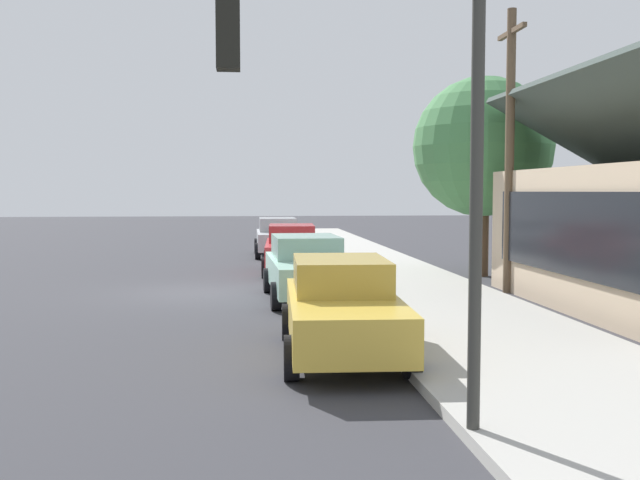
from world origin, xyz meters
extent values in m
plane|color=#38383D|center=(0.00, 0.00, 0.00)|extent=(120.00, 120.00, 0.00)
cube|color=#B2AFA8|center=(0.00, 5.60, 0.08)|extent=(60.00, 4.20, 0.16)
cube|color=silver|center=(-10.78, 2.61, 0.68)|extent=(4.56, 1.76, 0.70)
cube|color=#A0A2A6|center=(-11.23, 2.62, 1.31)|extent=(2.20, 1.53, 0.56)
cylinder|color=black|center=(-9.36, 3.46, 0.33)|extent=(0.66, 0.23, 0.66)
cylinder|color=black|center=(-9.38, 1.74, 0.33)|extent=(0.66, 0.23, 0.66)
cylinder|color=black|center=(-12.18, 3.48, 0.33)|extent=(0.66, 0.23, 0.66)
cylinder|color=black|center=(-12.20, 1.76, 0.33)|extent=(0.66, 0.23, 0.66)
cube|color=red|center=(-4.39, 2.76, 0.68)|extent=(4.72, 1.96, 0.70)
cube|color=#A9272B|center=(-4.85, 2.79, 1.31)|extent=(2.30, 1.62, 0.56)
cylinder|color=black|center=(-2.91, 3.53, 0.33)|extent=(0.67, 0.26, 0.66)
cylinder|color=black|center=(-3.01, 1.83, 0.33)|extent=(0.67, 0.26, 0.66)
cylinder|color=black|center=(-5.78, 3.69, 0.33)|extent=(0.67, 0.26, 0.66)
cylinder|color=black|center=(-5.87, 1.99, 0.33)|extent=(0.67, 0.26, 0.66)
cube|color=#9ED1BC|center=(1.67, 2.75, 0.68)|extent=(4.87, 1.96, 0.70)
cube|color=#86B1A0|center=(1.19, 2.74, 1.31)|extent=(2.36, 1.67, 0.56)
cylinder|color=black|center=(3.14, 3.71, 0.33)|extent=(0.67, 0.24, 0.66)
cylinder|color=black|center=(3.19, 1.88, 0.33)|extent=(0.67, 0.24, 0.66)
cylinder|color=black|center=(0.15, 3.63, 0.33)|extent=(0.67, 0.24, 0.66)
cylinder|color=black|center=(0.20, 1.80, 0.33)|extent=(0.67, 0.24, 0.66)
cube|color=gold|center=(7.97, 2.76, 0.68)|extent=(4.72, 1.96, 0.70)
cube|color=gold|center=(7.50, 2.78, 1.31)|extent=(2.30, 1.64, 0.56)
cylinder|color=black|center=(9.45, 3.56, 0.33)|extent=(0.67, 0.25, 0.66)
cylinder|color=black|center=(9.37, 1.82, 0.33)|extent=(0.67, 0.25, 0.66)
cylinder|color=black|center=(6.57, 3.70, 0.33)|extent=(0.67, 0.25, 0.66)
cylinder|color=black|center=(6.49, 1.95, 0.33)|extent=(0.67, 0.25, 0.66)
cube|color=black|center=(4.62, 8.21, 1.80)|extent=(8.13, 0.08, 1.83)
cylinder|color=brown|center=(-2.90, 8.77, 1.46)|extent=(0.44, 0.44, 2.91)
sphere|color=#47844C|center=(-2.90, 8.77, 4.14)|extent=(4.44, 4.44, 4.44)
cylinder|color=#383833|center=(12.17, 3.60, 2.60)|extent=(0.14, 0.14, 5.20)
cube|color=black|center=(12.17, 1.00, 4.35)|extent=(0.28, 0.24, 0.80)
sphere|color=red|center=(12.02, 1.00, 4.61)|extent=(0.16, 0.16, 0.16)
sphere|color=yellow|center=(12.02, 1.00, 4.35)|extent=(0.16, 0.16, 0.16)
sphere|color=green|center=(12.02, 1.00, 4.09)|extent=(0.16, 0.16, 0.16)
cylinder|color=brown|center=(0.93, 8.20, 3.75)|extent=(0.24, 0.24, 7.50)
cube|color=brown|center=(0.93, 8.20, 6.90)|extent=(1.80, 0.12, 0.12)
cylinder|color=red|center=(-1.55, 4.20, 0.44)|extent=(0.22, 0.22, 0.55)
sphere|color=red|center=(-1.55, 4.20, 0.78)|extent=(0.18, 0.18, 0.18)
camera|label=1|loc=(19.67, 1.13, 2.73)|focal=40.83mm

